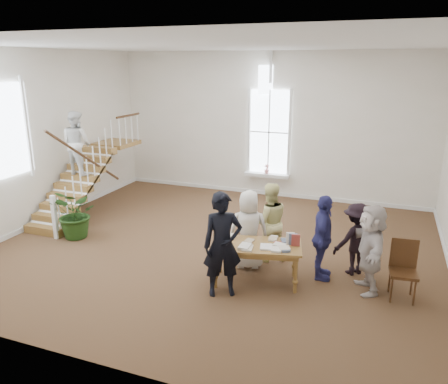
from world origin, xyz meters
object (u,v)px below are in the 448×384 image
at_px(police_officer, 223,245).
at_px(floor_plant, 76,214).
at_px(person_yellow, 269,222).
at_px(side_chair, 403,265).
at_px(woman_cluster_c, 370,249).
at_px(library_table, 257,248).
at_px(elderly_woman, 249,230).
at_px(woman_cluster_b, 356,239).
at_px(woman_cluster_a, 322,238).

distance_m(police_officer, floor_plant, 4.49).
distance_m(person_yellow, side_chair, 2.80).
xyz_separation_m(woman_cluster_c, side_chair, (0.59, -0.01, -0.23)).
distance_m(library_table, woman_cluster_c, 2.09).
bearing_deg(elderly_woman, woman_cluster_b, 175.56).
xyz_separation_m(person_yellow, woman_cluster_c, (2.10, -0.68, -0.01)).
bearing_deg(woman_cluster_c, police_officer, -83.77).
relative_size(floor_plant, side_chair, 1.14).
xyz_separation_m(woman_cluster_c, floor_plant, (-6.80, 0.21, -0.23)).
bearing_deg(floor_plant, woman_cluster_a, -0.12).
height_order(library_table, police_officer, police_officer).
height_order(person_yellow, woman_cluster_a, person_yellow).
relative_size(police_officer, elderly_woman, 1.18).
distance_m(person_yellow, woman_cluster_b, 1.81).
height_order(library_table, woman_cluster_c, woman_cluster_c).
xyz_separation_m(elderly_woman, woman_cluster_a, (1.50, 0.02, 0.03)).
bearing_deg(library_table, floor_plant, 159.20).
height_order(library_table, woman_cluster_b, woman_cluster_b).
bearing_deg(floor_plant, person_yellow, 5.63).
relative_size(woman_cluster_b, woman_cluster_c, 0.88).
bearing_deg(person_yellow, floor_plant, -22.70).
bearing_deg(woman_cluster_a, floor_plant, 84.97).
height_order(police_officer, woman_cluster_b, police_officer).
bearing_deg(woman_cluster_a, library_table, 113.84).
xyz_separation_m(library_table, woman_cluster_c, (2.04, 0.42, 0.14)).
height_order(library_table, floor_plant, floor_plant).
relative_size(library_table, woman_cluster_a, 1.08).
distance_m(elderly_woman, floor_plant, 4.40).
xyz_separation_m(police_officer, side_chair, (3.10, 1.06, -0.36)).
relative_size(library_table, woman_cluster_b, 1.24).
xyz_separation_m(police_officer, woman_cluster_c, (2.50, 1.07, -0.13)).
bearing_deg(woman_cluster_a, police_officer, 123.56).
xyz_separation_m(police_officer, person_yellow, (0.40, 1.75, -0.12)).
height_order(elderly_woman, woman_cluster_a, woman_cluster_a).
xyz_separation_m(library_table, elderly_woman, (-0.37, 0.60, 0.12)).
relative_size(library_table, elderly_woman, 1.11).
relative_size(elderly_woman, woman_cluster_b, 1.12).
xyz_separation_m(library_table, woman_cluster_b, (1.74, 1.07, 0.03)).
xyz_separation_m(library_table, floor_plant, (-4.76, 0.64, -0.09)).
height_order(elderly_woman, woman_cluster_c, woman_cluster_c).
bearing_deg(woman_cluster_b, woman_cluster_c, 74.12).
bearing_deg(library_table, police_officer, -138.81).
xyz_separation_m(person_yellow, floor_plant, (-4.69, -0.46, -0.24)).
bearing_deg(elderly_woman, woman_cluster_c, 158.68).
bearing_deg(person_yellow, side_chair, 137.43).
bearing_deg(woman_cluster_a, woman_cluster_c, -107.44).
distance_m(library_table, side_chair, 2.67).
height_order(floor_plant, side_chair, floor_plant).
relative_size(police_officer, floor_plant, 1.57).
xyz_separation_m(elderly_woman, floor_plant, (-4.39, 0.04, -0.21)).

